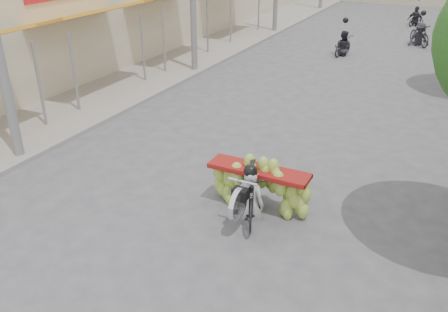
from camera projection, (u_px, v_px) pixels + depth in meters
ground at (115, 299)px, 7.56m from camera, size 120.00×120.00×0.00m
sidewalk_left at (197, 51)px, 22.43m from camera, size 4.00×60.00×0.12m
banana_motorbike at (254, 184)px, 9.54m from camera, size 2.20×1.96×2.00m
bg_motorbike_a at (344, 39)px, 21.54m from camera, size 0.86×1.60×1.95m
bg_motorbike_b at (421, 29)px, 23.27m from camera, size 1.47×1.84×1.95m
bg_motorbike_c at (417, 11)px, 28.01m from camera, size 1.09×1.52×1.95m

